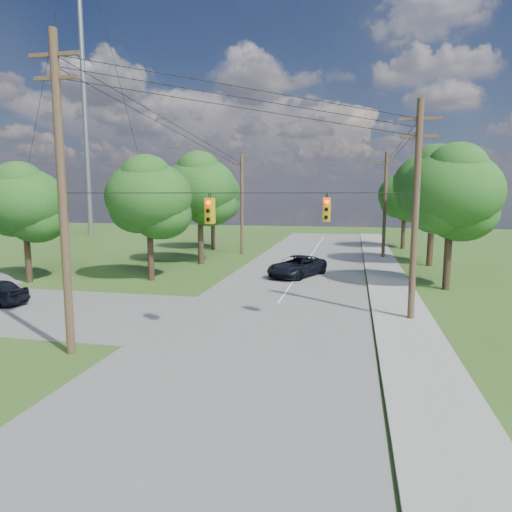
% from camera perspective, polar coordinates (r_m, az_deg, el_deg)
% --- Properties ---
extents(ground, '(140.00, 140.00, 0.00)m').
position_cam_1_polar(ground, '(17.14, -9.65, -13.43)').
color(ground, '#36561C').
rests_on(ground, ground).
extents(main_road, '(10.00, 100.00, 0.03)m').
position_cam_1_polar(main_road, '(21.14, 0.56, -9.12)').
color(main_road, gray).
rests_on(main_road, ground).
extents(sidewalk_east, '(2.60, 100.00, 0.12)m').
position_cam_1_polar(sidewalk_east, '(20.91, 19.13, -9.63)').
color(sidewalk_east, '#9D9992').
rests_on(sidewalk_east, ground).
extents(pole_sw, '(2.00, 0.32, 12.00)m').
position_cam_1_polar(pole_sw, '(18.54, -23.08, 7.35)').
color(pole_sw, brown).
rests_on(pole_sw, ground).
extents(pole_ne, '(2.00, 0.32, 10.50)m').
position_cam_1_polar(pole_ne, '(23.00, 19.34, 5.63)').
color(pole_ne, brown).
rests_on(pole_ne, ground).
extents(pole_north_e, '(2.00, 0.32, 10.00)m').
position_cam_1_polar(pole_north_e, '(44.91, 15.81, 6.25)').
color(pole_north_e, brown).
rests_on(pole_north_e, ground).
extents(pole_north_w, '(2.00, 0.32, 10.00)m').
position_cam_1_polar(pole_north_w, '(46.15, -1.79, 6.58)').
color(pole_north_w, brown).
rests_on(pole_north_w, ground).
extents(power_lines, '(13.93, 29.62, 4.93)m').
position_cam_1_polar(power_lines, '(26.89, 2.38, 14.20)').
color(power_lines, black).
rests_on(power_lines, ground).
extents(traffic_signals, '(4.91, 3.27, 1.05)m').
position_cam_1_polar(traffic_signals, '(19.55, 1.85, 5.83)').
color(traffic_signals, gold).
rests_on(traffic_signals, ground).
extents(radio_mast, '(0.70, 0.70, 45.00)m').
position_cam_1_polar(radio_mast, '(73.54, -20.80, 20.22)').
color(radio_mast, gray).
rests_on(radio_mast, ground).
extents(tree_w_near, '(6.00, 6.00, 8.40)m').
position_cam_1_polar(tree_w_near, '(32.94, -13.25, 7.22)').
color(tree_w_near, '#432F21').
rests_on(tree_w_near, ground).
extents(tree_w_mid, '(6.40, 6.40, 9.22)m').
position_cam_1_polar(tree_w_mid, '(39.98, -7.03, 8.39)').
color(tree_w_mid, '#432F21').
rests_on(tree_w_mid, ground).
extents(tree_w_far, '(6.00, 6.00, 8.73)m').
position_cam_1_polar(tree_w_far, '(50.11, -5.45, 7.93)').
color(tree_w_far, '#432F21').
rests_on(tree_w_far, ground).
extents(tree_e_near, '(6.20, 6.20, 8.81)m').
position_cam_1_polar(tree_e_near, '(31.38, 23.24, 7.36)').
color(tree_e_near, '#432F21').
rests_on(tree_e_near, ground).
extents(tree_e_mid, '(6.60, 6.60, 9.64)m').
position_cam_1_polar(tree_e_mid, '(41.32, 21.30, 8.36)').
color(tree_e_mid, '#432F21').
rests_on(tree_e_mid, ground).
extents(tree_e_far, '(5.80, 5.80, 8.32)m').
position_cam_1_polar(tree_e_far, '(53.09, 18.12, 7.22)').
color(tree_e_far, '#432F21').
rests_on(tree_e_far, ground).
extents(tree_cross_n, '(5.60, 5.60, 7.91)m').
position_cam_1_polar(tree_cross_n, '(35.08, -27.00, 6.06)').
color(tree_cross_n, '#432F21').
rests_on(tree_cross_n, ground).
extents(car_main_north, '(4.54, 6.01, 1.52)m').
position_cam_1_polar(car_main_north, '(34.07, 5.14, -1.27)').
color(car_main_north, black).
rests_on(car_main_north, main_road).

